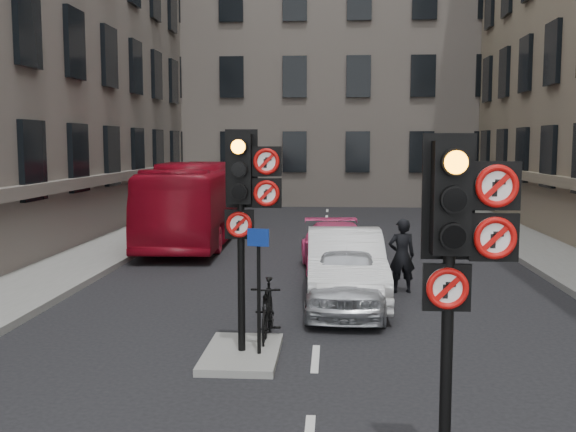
# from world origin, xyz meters

# --- Properties ---
(pavement_left) EXTENTS (3.00, 50.00, 0.16)m
(pavement_left) POSITION_xyz_m (-7.20, 12.00, 0.08)
(pavement_left) COLOR gray
(pavement_left) RESTS_ON ground
(centre_island) EXTENTS (1.20, 2.00, 0.12)m
(centre_island) POSITION_xyz_m (-1.20, 5.00, 0.06)
(centre_island) COLOR gray
(centre_island) RESTS_ON ground
(building_far) EXTENTS (30.00, 14.00, 20.00)m
(building_far) POSITION_xyz_m (0.00, 38.00, 10.00)
(building_far) COLOR #665E56
(building_far) RESTS_ON ground
(signal_near) EXTENTS (0.91, 0.40, 3.58)m
(signal_near) POSITION_xyz_m (1.49, 0.99, 2.58)
(signal_near) COLOR black
(signal_near) RESTS_ON ground
(signal_far) EXTENTS (0.91, 0.40, 3.58)m
(signal_far) POSITION_xyz_m (-1.11, 4.99, 2.70)
(signal_far) COLOR black
(signal_far) RESTS_ON centre_island
(car_silver) EXTENTS (1.72, 3.97, 1.33)m
(car_silver) POSITION_xyz_m (0.56, 8.24, 0.67)
(car_silver) COLOR #B2B5BB
(car_silver) RESTS_ON ground
(car_white) EXTENTS (1.80, 4.76, 1.55)m
(car_white) POSITION_xyz_m (0.55, 9.19, 0.78)
(car_white) COLOR silver
(car_white) RESTS_ON ground
(car_pink) EXTENTS (2.24, 4.66, 1.31)m
(car_pink) POSITION_xyz_m (0.41, 12.24, 0.65)
(car_pink) COLOR #F1468A
(car_pink) RESTS_ON ground
(bus_red) EXTENTS (2.68, 10.13, 2.80)m
(bus_red) POSITION_xyz_m (-4.50, 17.81, 1.40)
(bus_red) COLOR maroon
(bus_red) RESTS_ON ground
(motorcycle) EXTENTS (0.52, 1.79, 1.07)m
(motorcycle) POSITION_xyz_m (-0.88, 6.00, 0.54)
(motorcycle) COLOR black
(motorcycle) RESTS_ON ground
(motorcyclist) EXTENTS (0.69, 0.51, 1.74)m
(motorcyclist) POSITION_xyz_m (1.87, 10.00, 0.87)
(motorcyclist) COLOR black
(motorcyclist) RESTS_ON ground
(info_sign) EXTENTS (0.35, 0.13, 2.02)m
(info_sign) POSITION_xyz_m (-0.90, 4.83, 1.43)
(info_sign) COLOR black
(info_sign) RESTS_ON centre_island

